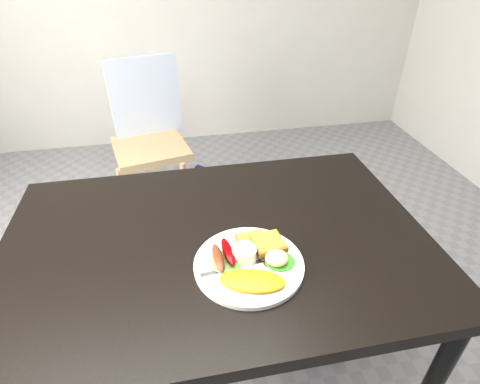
% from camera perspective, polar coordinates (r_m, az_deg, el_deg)
% --- Properties ---
extents(room_floor, '(4.00, 4.50, 0.02)m').
position_cam_1_polar(room_floor, '(1.67, -2.50, -26.98)').
color(room_floor, gray).
rests_on(room_floor, ground).
extents(dining_table, '(1.20, 0.80, 0.04)m').
position_cam_1_polar(dining_table, '(1.08, -3.47, -7.72)').
color(dining_table, black).
rests_on(dining_table, ground).
extents(dining_chair, '(0.47, 0.47, 0.05)m').
position_cam_1_polar(dining_chair, '(2.23, -13.48, 6.42)').
color(dining_chair, tan).
rests_on(dining_chair, ground).
extents(person, '(0.59, 0.51, 1.37)m').
position_cam_1_polar(person, '(1.65, 0.80, 6.53)').
color(person, navy).
rests_on(person, ground).
extents(plate, '(0.28, 0.28, 0.01)m').
position_cam_1_polar(plate, '(0.98, 1.36, -10.97)').
color(plate, white).
rests_on(plate, dining_table).
extents(lettuce_left, '(0.12, 0.11, 0.01)m').
position_cam_1_polar(lettuce_left, '(0.98, -2.11, -10.53)').
color(lettuce_left, '#5B9936').
rests_on(lettuce_left, plate).
extents(lettuce_right, '(0.08, 0.07, 0.01)m').
position_cam_1_polar(lettuce_right, '(0.98, 6.09, -10.46)').
color(lettuce_right, green).
rests_on(lettuce_right, plate).
extents(omelette, '(0.18, 0.12, 0.02)m').
position_cam_1_polar(omelette, '(0.92, 1.88, -13.36)').
color(omelette, gold).
rests_on(omelette, plate).
extents(sausage_a, '(0.03, 0.10, 0.03)m').
position_cam_1_polar(sausage_a, '(0.96, -3.34, -9.96)').
color(sausage_a, '#602813').
rests_on(sausage_a, lettuce_left).
extents(sausage_b, '(0.04, 0.11, 0.03)m').
position_cam_1_polar(sausage_b, '(0.98, -1.85, -9.08)').
color(sausage_b, '#5A0001').
rests_on(sausage_b, lettuce_left).
extents(ramekin, '(0.08, 0.08, 0.04)m').
position_cam_1_polar(ramekin, '(0.98, 0.65, -9.41)').
color(ramekin, white).
rests_on(ramekin, plate).
extents(toast_a, '(0.09, 0.09, 0.01)m').
position_cam_1_polar(toast_a, '(1.03, 1.88, -7.62)').
color(toast_a, brown).
rests_on(toast_a, plate).
extents(toast_b, '(0.09, 0.09, 0.01)m').
position_cam_1_polar(toast_b, '(1.01, 4.33, -7.79)').
color(toast_b, brown).
rests_on(toast_b, toast_a).
extents(potato_salad, '(0.07, 0.06, 0.03)m').
position_cam_1_polar(potato_salad, '(0.96, 5.63, -9.97)').
color(potato_salad, beige).
rests_on(potato_salad, lettuce_right).
extents(fork, '(0.16, 0.03, 0.00)m').
position_cam_1_polar(fork, '(0.96, -1.25, -11.58)').
color(fork, '#ADAFB7').
rests_on(fork, plate).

